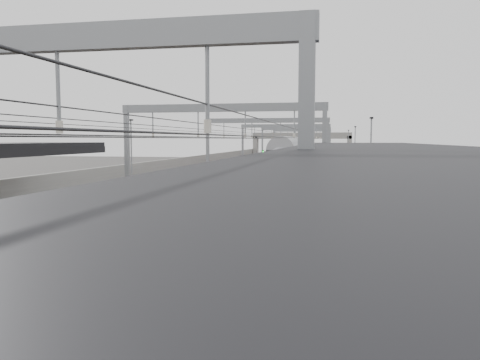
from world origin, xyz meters
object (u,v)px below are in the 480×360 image
at_px(overbridge, 302,140).
at_px(train, 296,160).
at_px(signal_green, 263,156).
at_px(bench, 374,254).

distance_m(overbridge, train, 36.44).
height_order(train, signal_green, train).
bearing_deg(train, bench, -82.92).
bearing_deg(train, overbridge, 92.37).
xyz_separation_m(bench, signal_green, (-13.40, 65.93, 0.87)).
xyz_separation_m(train, bench, (6.70, -53.95, -0.70)).
distance_m(bench, signal_green, 67.28).
bearing_deg(signal_green, overbridge, 77.93).
relative_size(overbridge, bench, 12.36).
bearing_deg(train, signal_green, 119.23).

